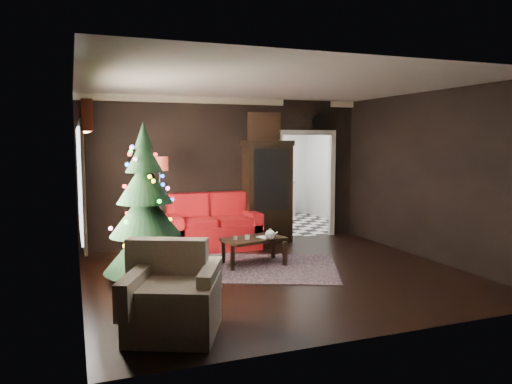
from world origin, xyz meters
name	(u,v)px	position (x,y,z in m)	size (l,w,h in m)	color
floor	(277,275)	(0.00, 0.00, 0.00)	(5.50, 5.50, 0.00)	black
ceiling	(278,84)	(0.00, 0.00, 2.80)	(5.50, 5.50, 0.00)	white
wall_back	(227,171)	(0.00, 2.50, 1.40)	(5.50, 5.50, 0.00)	black
wall_front	(377,201)	(0.00, -2.50, 1.40)	(5.50, 5.50, 0.00)	black
wall_left	(78,187)	(-2.75, 0.00, 1.40)	(5.50, 5.50, 0.00)	black
wall_right	(430,176)	(2.75, 0.00, 1.40)	(5.50, 5.50, 0.00)	black
doorway	(306,186)	(1.70, 2.50, 1.05)	(1.10, 0.10, 2.10)	beige
left_window	(81,182)	(-2.71, 0.20, 1.45)	(0.05, 1.60, 1.40)	white
valance	(85,119)	(-2.63, 0.20, 2.27)	(0.12, 2.10, 0.35)	maroon
kitchen_floor	(277,225)	(1.70, 4.00, 0.00)	(3.00, 3.00, 0.00)	white
kitchen_window	(256,152)	(1.70, 5.45, 1.70)	(0.70, 0.06, 0.70)	white
rug	(258,267)	(-0.13, 0.46, 0.01)	(2.45, 1.78, 0.01)	#573E51
loveseat	(214,222)	(-0.40, 2.05, 0.50)	(1.70, 0.90, 1.00)	maroon
curio_cabinet	(267,194)	(0.75, 2.27, 0.95)	(0.90, 0.45, 1.90)	black
floor_lamp	(161,209)	(-1.42, 1.74, 0.83)	(0.30, 0.30, 1.78)	black
christmas_tree	(145,209)	(-1.88, 0.26, 1.05)	(1.17, 1.17, 2.24)	black
armchair	(174,290)	(-1.88, -1.69, 0.46)	(0.92, 0.92, 0.94)	tan
coffee_table	(254,251)	(-0.12, 0.67, 0.23)	(0.95, 0.57, 0.43)	black
teapot	(270,234)	(0.06, 0.44, 0.52)	(0.18, 0.18, 0.17)	white
cup_a	(235,238)	(-0.45, 0.63, 0.47)	(0.06, 0.06, 0.05)	beige
cup_b	(247,237)	(-0.26, 0.60, 0.47)	(0.08, 0.08, 0.07)	white
book	(260,232)	(-0.06, 0.56, 0.55)	(0.16, 0.02, 0.22)	#89715D
wall_clock	(319,121)	(1.95, 2.45, 2.38)	(0.32, 0.32, 0.06)	white
painting	(264,127)	(0.75, 2.46, 2.25)	(0.62, 0.05, 0.52)	#A3603A
kitchen_counter	(259,200)	(1.70, 5.20, 0.45)	(1.80, 0.60, 0.90)	beige
kitchen_table	(270,211)	(1.40, 3.70, 0.38)	(0.70, 0.70, 0.75)	#52381D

